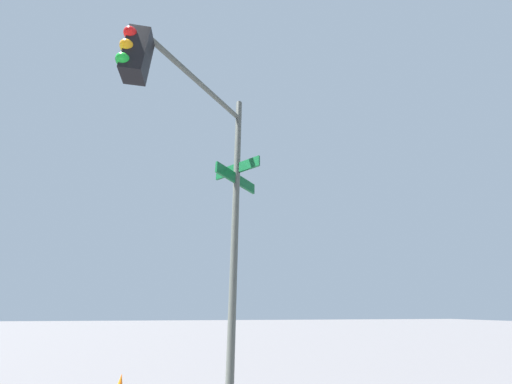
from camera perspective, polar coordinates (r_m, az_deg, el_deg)
The scene contains 1 object.
traffic_signal_near at distance 4.26m, azimuth -12.69°, elevation 9.04°, with size 2.11×2.20×5.62m.
Camera 1 is at (-6.62, -3.07, 1.64)m, focal length 18.64 mm.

